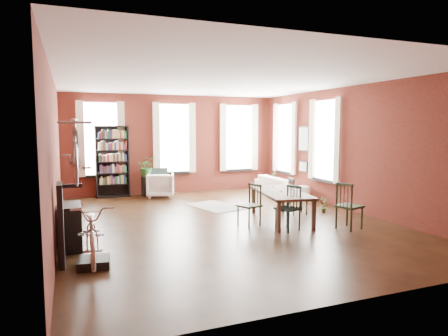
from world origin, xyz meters
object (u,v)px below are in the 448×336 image
console_table (70,227)px  dining_chair_c (349,206)px  dining_chair_b (249,205)px  dining_chair_d (298,196)px  plant_stand (147,186)px  bookshelf (112,162)px  bike_trainer (94,262)px  dining_table (281,206)px  white_armchair (161,184)px  bicycle_floor (92,204)px  dining_chair_a (288,208)px  cream_sofa (281,183)px

console_table → dining_chair_c: bearing=-7.0°
dining_chair_b → dining_chair_d: 1.78m
console_table → plant_stand: bearing=65.4°
bookshelf → bike_trainer: 6.49m
dining_table → white_armchair: white_armchair is taller
white_armchair → bicycle_floor: bearing=84.6°
dining_chair_a → console_table: bearing=-111.8°
dining_chair_d → bicycle_floor: bicycle_floor is taller
bike_trainer → bicycle_floor: bearing=-104.4°
cream_sofa → plant_stand: size_ratio=3.39×
dining_chair_d → bike_trainer: 5.43m
dining_chair_a → bookshelf: bookshelf is taller
dining_chair_b → bike_trainer: (-3.33, -1.46, -0.39)m
dining_chair_d → cream_sofa: size_ratio=0.43×
white_armchair → bicycle_floor: (-2.32, -5.79, 0.58)m
white_armchair → cream_sofa: 3.76m
dining_table → dining_chair_d: 0.94m
white_armchair → plant_stand: white_armchair is taller
dining_chair_b → bicycle_floor: size_ratio=0.54×
dining_chair_b → dining_chair_c: 2.12m
dining_chair_b → white_armchair: dining_chair_b is taller
dining_chair_d → dining_table: bearing=134.2°
dining_chair_a → plant_stand: dining_chair_a is taller
dining_chair_b → dining_chair_a: bearing=24.3°
dining_chair_b → white_armchair: bearing=173.2°
dining_chair_c → plant_stand: bearing=14.0°
dining_chair_a → cream_sofa: dining_chair_a is taller
dining_chair_d → bookshelf: (-4.03, 4.20, 0.65)m
dining_chair_c → console_table: bearing=67.4°
dining_chair_c → dining_table: bearing=25.0°
dining_chair_b → bookshelf: 5.46m
dining_table → plant_stand: size_ratio=3.29×
dining_chair_d → bike_trainer: bearing=123.5°
console_table → plant_stand: (2.30, 5.01, -0.09)m
dining_table → bike_trainer: size_ratio=4.29×
bookshelf → plant_stand: size_ratio=3.58×
dining_chair_a → cream_sofa: (1.96, 3.79, -0.06)m
dining_table → plant_stand: (-2.24, 4.53, -0.04)m
white_armchair → dining_chair_a: bearing=124.6°
bookshelf → console_table: size_ratio=2.75×
dining_table → cream_sofa: 3.46m
dining_chair_d → dining_chair_a: bearing=151.3°
dining_table → plant_stand: 5.05m
dining_chair_a → dining_chair_c: (1.27, -0.39, 0.03)m
bicycle_floor → console_table: bearing=107.5°
plant_stand → console_table: bearing=-114.6°
cream_sofa → bike_trainer: (-5.89, -4.64, -0.34)m
dining_table → bookshelf: (-3.26, 4.72, 0.76)m
bookshelf → bicycle_floor: 6.43m
cream_sofa → console_table: (-6.23, -3.50, -0.01)m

